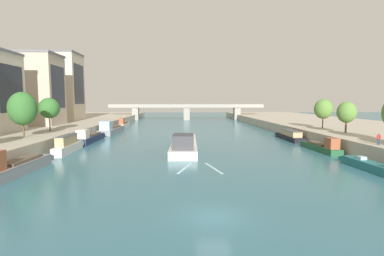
{
  "coord_description": "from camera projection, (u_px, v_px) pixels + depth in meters",
  "views": [
    {
      "loc": [
        -2.33,
        -19.72,
        8.49
      ],
      "look_at": [
        0.0,
        42.35,
        2.58
      ],
      "focal_mm": 26.03,
      "sensor_mm": 36.0,
      "label": 1
    }
  ],
  "objects": [
    {
      "name": "tree_left_by_lamp",
      "position": [
        23.0,
        109.0,
        46.4
      ],
      "size": [
        4.48,
        4.48,
        7.61
      ],
      "color": "brown",
      "rests_on": "quay_left"
    },
    {
      "name": "tree_right_by_lamp",
      "position": [
        347.0,
        112.0,
        52.96
      ],
      "size": [
        3.48,
        3.48,
        5.99
      ],
      "color": "brown",
      "rests_on": "quay_right"
    },
    {
      "name": "barge_midriver",
      "position": [
        184.0,
        144.0,
        49.77
      ],
      "size": [
        5.03,
        23.39,
        3.39
      ],
      "color": "silver",
      "rests_on": "ground"
    },
    {
      "name": "moored_boat_left_gap_after",
      "position": [
        124.0,
        124.0,
        91.55
      ],
      "size": [
        2.0,
        11.21,
        3.29
      ],
      "color": "silver",
      "rests_on": "ground"
    },
    {
      "name": "quay_right",
      "position": [
        341.0,
        128.0,
        76.65
      ],
      "size": [
        36.0,
        170.0,
        2.49
      ],
      "primitive_type": "cube",
      "color": "#B2A893",
      "rests_on": "ground"
    },
    {
      "name": "bridge_far",
      "position": [
        187.0,
        110.0,
        129.03
      ],
      "size": [
        71.04,
        4.4,
        7.25
      ],
      "color": "gray",
      "rests_on": "ground"
    },
    {
      "name": "tree_right_end_of_row",
      "position": [
        323.0,
        109.0,
        62.06
      ],
      "size": [
        3.87,
        3.87,
        6.54
      ],
      "color": "brown",
      "rests_on": "quay_right"
    },
    {
      "name": "moored_boat_left_second",
      "position": [
        68.0,
        145.0,
        46.59
      ],
      "size": [
        1.9,
        10.53,
        2.96
      ],
      "color": "silver",
      "rests_on": "ground"
    },
    {
      "name": "building_left_corner",
      "position": [
        29.0,
        90.0,
        70.22
      ],
      "size": [
        15.03,
        9.68,
        18.04
      ],
      "color": "#B2A38E",
      "rests_on": "quay_left"
    },
    {
      "name": "person_on_quay",
      "position": [
        379.0,
        138.0,
        38.36
      ],
      "size": [
        0.5,
        0.31,
        1.62
      ],
      "color": "navy",
      "rests_on": "quay_right"
    },
    {
      "name": "moored_boat_right_far",
      "position": [
        322.0,
        147.0,
        47.58
      ],
      "size": [
        2.36,
        10.87,
        2.69
      ],
      "color": "#235633",
      "rests_on": "ground"
    },
    {
      "name": "moored_boat_right_gap_after",
      "position": [
        290.0,
        136.0,
        61.93
      ],
      "size": [
        2.61,
        12.8,
        2.23
      ],
      "color": "black",
      "rests_on": "ground"
    },
    {
      "name": "moored_boat_left_midway",
      "position": [
        111.0,
        129.0,
        75.05
      ],
      "size": [
        3.57,
        16.67,
        3.56
      ],
      "color": "gray",
      "rests_on": "ground"
    },
    {
      "name": "ground_plane",
      "position": [
        213.0,
        217.0,
        20.51
      ],
      "size": [
        400.0,
        400.0,
        0.0
      ],
      "primitive_type": "plane",
      "color": "#336675"
    },
    {
      "name": "moored_boat_right_midway",
      "position": [
        372.0,
        167.0,
        33.96
      ],
      "size": [
        2.14,
        10.88,
        2.16
      ],
      "color": "#23666B",
      "rests_on": "ground"
    },
    {
      "name": "moored_boat_left_near",
      "position": [
        90.0,
        138.0,
        58.77
      ],
      "size": [
        2.61,
        13.54,
        2.95
      ],
      "color": "#1E284C",
      "rests_on": "ground"
    },
    {
      "name": "quay_left",
      "position": [
        34.0,
        129.0,
        73.55
      ],
      "size": [
        36.0,
        170.0,
        2.49
      ],
      "primitive_type": "cube",
      "color": "#B2A893",
      "rests_on": "ground"
    },
    {
      "name": "moored_boat_left_far",
      "position": [
        14.0,
        167.0,
        31.98
      ],
      "size": [
        2.69,
        12.93,
        3.44
      ],
      "color": "gray",
      "rests_on": "ground"
    },
    {
      "name": "tree_left_nearest",
      "position": [
        49.0,
        108.0,
        56.43
      ],
      "size": [
        4.01,
        4.01,
        6.74
      ],
      "color": "brown",
      "rests_on": "quay_left"
    },
    {
      "name": "wake_behind_barge",
      "position": [
        199.0,
        168.0,
        35.58
      ],
      "size": [
        5.6,
        5.97,
        0.03
      ],
      "color": "#A5D1DB",
      "rests_on": "ground"
    },
    {
      "name": "building_left_far_end",
      "position": [
        62.0,
        87.0,
        89.35
      ],
      "size": [
        11.47,
        10.82,
        21.49
      ],
      "color": "beige",
      "rests_on": "quay_left"
    }
  ]
}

